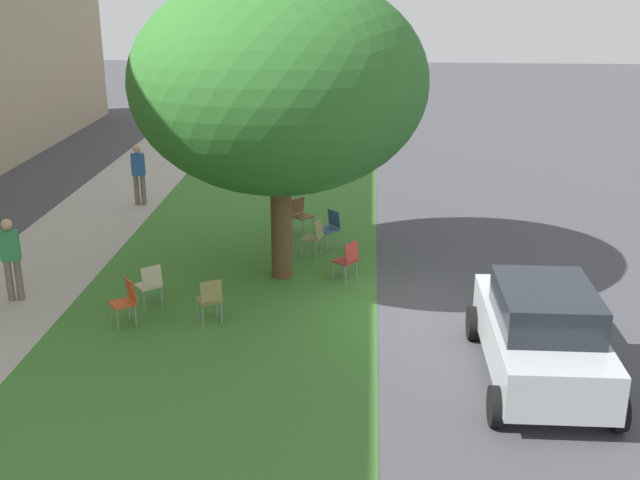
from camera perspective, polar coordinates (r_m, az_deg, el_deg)
name	(u,v)px	position (r m, az deg, el deg)	size (l,w,h in m)	color
ground	(387,305)	(15.64, 4.84, -4.69)	(80.00, 80.00, 0.00)	#424247
grass_verge	(225,301)	(15.88, -6.81, -4.36)	(48.00, 6.00, 0.01)	#3D752D
sidewalk_strip	(10,295)	(17.21, -21.41, -3.71)	(48.00, 2.80, 0.01)	#ADA89E
street_tree	(279,83)	(15.94, -2.97, 11.23)	(5.91, 5.91, 6.30)	brown
chair_0	(331,226)	(18.55, 0.76, 1.03)	(0.59, 0.59, 0.88)	#335184
chair_1	(348,258)	(16.54, 2.00, -1.31)	(0.58, 0.58, 0.88)	#B7332D
chair_2	(126,299)	(15.01, -13.80, -4.11)	(0.58, 0.58, 0.88)	#C64C1E
chair_3	(210,297)	(14.77, -7.91, -4.11)	(0.56, 0.56, 0.88)	olive
chair_4	(314,235)	(17.91, -0.40, 0.35)	(0.52, 0.53, 0.88)	olive
chair_5	(301,213)	(19.54, -1.39, 1.98)	(0.59, 0.59, 0.88)	brown
chair_6	(150,283)	(15.63, -12.14, -3.02)	(0.59, 0.59, 0.88)	beige
parked_car	(541,333)	(13.04, 15.63, -6.45)	(3.70, 1.92, 1.65)	#ADB2B7
pedestrian_0	(139,172)	(22.28, -12.91, 4.77)	(0.27, 0.39, 1.69)	#726659
pedestrian_1	(11,256)	(16.60, -21.33, -1.10)	(0.29, 0.40, 1.69)	#726659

